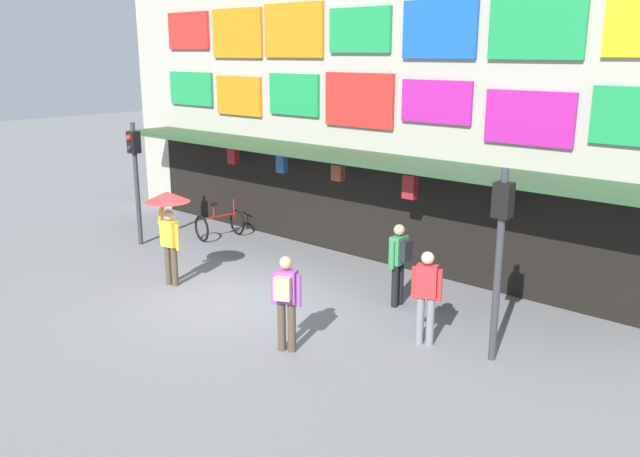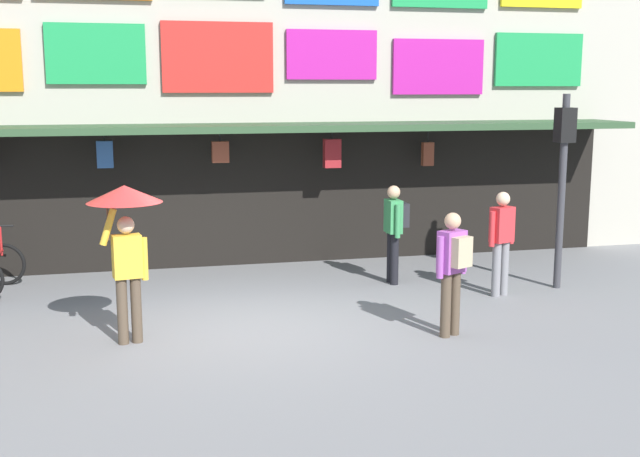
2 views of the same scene
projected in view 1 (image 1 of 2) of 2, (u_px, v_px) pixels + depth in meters
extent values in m
plane|color=slate|center=(236.00, 299.00, 13.67)|extent=(80.00, 80.00, 0.00)
cube|color=#B2AD9E|center=(376.00, 92.00, 15.95)|extent=(18.00, 1.20, 8.00)
cube|color=#2D4C2D|center=(340.00, 156.00, 15.38)|extent=(15.30, 1.40, 0.12)
cube|color=red|center=(188.00, 31.00, 19.17)|extent=(1.80, 0.08, 1.03)
cube|color=orange|center=(237.00, 33.00, 17.84)|extent=(1.93, 0.08, 1.28)
cube|color=orange|center=(293.00, 30.00, 16.47)|extent=(1.98, 0.08, 1.31)
cube|color=green|center=(360.00, 30.00, 15.12)|extent=(1.75, 0.08, 1.00)
cube|color=blue|center=(439.00, 29.00, 13.77)|extent=(1.77, 0.08, 1.20)
cube|color=green|center=(536.00, 29.00, 12.42)|extent=(1.91, 0.08, 1.13)
cube|color=green|center=(191.00, 89.00, 19.59)|extent=(1.93, 0.08, 0.95)
cube|color=orange|center=(239.00, 96.00, 18.26)|extent=(1.78, 0.08, 1.05)
cube|color=green|center=(294.00, 95.00, 16.87)|extent=(1.69, 0.08, 1.04)
cube|color=red|center=(359.00, 100.00, 15.53)|extent=(2.00, 0.08, 1.25)
cube|color=#B71E93|center=(436.00, 102.00, 14.15)|extent=(1.72, 0.08, 0.90)
cube|color=#B71E93|center=(529.00, 118.00, 12.85)|extent=(1.82, 0.08, 1.04)
cylinder|color=black|center=(233.00, 145.00, 18.11)|extent=(0.02, 0.02, 0.13)
cube|color=maroon|center=(233.00, 155.00, 18.19)|extent=(0.31, 0.18, 0.47)
cylinder|color=black|center=(282.00, 152.00, 16.78)|extent=(0.02, 0.02, 0.14)
cube|color=#2D5693|center=(282.00, 164.00, 16.86)|extent=(0.27, 0.16, 0.46)
cylinder|color=black|center=(338.00, 161.00, 15.46)|extent=(0.02, 0.02, 0.17)
cube|color=brown|center=(338.00, 173.00, 15.53)|extent=(0.29, 0.18, 0.37)
cylinder|color=black|center=(411.00, 171.00, 14.16)|extent=(0.02, 0.02, 0.16)
cube|color=maroon|center=(410.00, 187.00, 14.25)|extent=(0.30, 0.18, 0.52)
cylinder|color=black|center=(501.00, 184.00, 13.13)|extent=(0.02, 0.02, 0.27)
cube|color=brown|center=(500.00, 201.00, 13.22)|extent=(0.21, 0.13, 0.44)
cube|color=black|center=(358.00, 207.00, 16.21)|extent=(15.30, 0.04, 2.50)
cylinder|color=#38383D|center=(137.00, 185.00, 17.16)|extent=(0.12, 0.12, 3.20)
cube|color=black|center=(134.00, 142.00, 16.88)|extent=(0.29, 0.26, 0.56)
sphere|color=red|center=(129.00, 138.00, 16.75)|extent=(0.15, 0.15, 0.15)
sphere|color=black|center=(130.00, 148.00, 16.81)|extent=(0.15, 0.15, 0.15)
cylinder|color=#38383D|center=(498.00, 267.00, 10.60)|extent=(0.12, 0.12, 3.20)
cube|color=black|center=(503.00, 200.00, 10.31)|extent=(0.29, 0.25, 0.56)
sphere|color=black|center=(507.00, 191.00, 10.38)|extent=(0.15, 0.15, 0.15)
sphere|color=#19DB3D|center=(506.00, 207.00, 10.44)|extent=(0.15, 0.15, 0.15)
torus|color=black|center=(237.00, 222.00, 18.39)|extent=(0.72, 0.18, 0.72)
torus|color=black|center=(202.00, 228.00, 17.73)|extent=(0.72, 0.18, 0.72)
cylinder|color=#B21E1E|center=(219.00, 216.00, 18.00)|extent=(0.22, 0.98, 0.05)
cylinder|color=#B21E1E|center=(214.00, 211.00, 17.85)|extent=(0.04, 0.04, 0.35)
cube|color=black|center=(213.00, 204.00, 17.81)|extent=(0.13, 0.21, 0.06)
cylinder|color=#B21E1E|center=(234.00, 208.00, 18.23)|extent=(0.04, 0.04, 0.50)
cylinder|color=black|center=(234.00, 199.00, 18.17)|extent=(0.44, 0.11, 0.04)
cylinder|color=gray|center=(420.00, 320.00, 11.50)|extent=(0.14, 0.14, 0.88)
cylinder|color=gray|center=(430.00, 321.00, 11.44)|extent=(0.14, 0.14, 0.88)
cube|color=red|center=(427.00, 281.00, 11.28)|extent=(0.42, 0.34, 0.56)
sphere|color=beige|center=(428.00, 258.00, 11.17)|extent=(0.22, 0.22, 0.22)
cylinder|color=red|center=(414.00, 282.00, 11.37)|extent=(0.09, 0.09, 0.56)
cylinder|color=red|center=(440.00, 285.00, 11.22)|extent=(0.09, 0.09, 0.56)
cylinder|color=brown|center=(174.00, 266.00, 14.35)|extent=(0.14, 0.14, 0.88)
cylinder|color=brown|center=(168.00, 265.00, 14.45)|extent=(0.14, 0.14, 0.88)
cube|color=gold|center=(169.00, 234.00, 14.21)|extent=(0.39, 0.28, 0.56)
sphere|color=beige|center=(168.00, 215.00, 14.11)|extent=(0.22, 0.22, 0.22)
cylinder|color=gold|center=(177.00, 237.00, 14.11)|extent=(0.09, 0.09, 0.56)
cylinder|color=gold|center=(161.00, 214.00, 14.22)|extent=(0.23, 0.09, 0.48)
cylinder|color=#4C3823|center=(161.00, 209.00, 14.20)|extent=(0.02, 0.02, 0.55)
cone|color=red|center=(167.00, 197.00, 14.00)|extent=(0.96, 0.96, 0.22)
cylinder|color=brown|center=(282.00, 326.00, 11.24)|extent=(0.14, 0.14, 0.88)
cylinder|color=brown|center=(292.00, 327.00, 11.19)|extent=(0.14, 0.14, 0.88)
cube|color=#9E4CA8|center=(286.00, 286.00, 11.03)|extent=(0.42, 0.35, 0.56)
sphere|color=tan|center=(286.00, 263.00, 10.92)|extent=(0.22, 0.22, 0.22)
cylinder|color=#9E4CA8|center=(274.00, 288.00, 11.10)|extent=(0.09, 0.09, 0.56)
cylinder|color=#9E4CA8|center=(299.00, 290.00, 10.98)|extent=(0.09, 0.09, 0.56)
cube|color=tan|center=(283.00, 288.00, 10.87)|extent=(0.32, 0.26, 0.40)
cylinder|color=black|center=(395.00, 286.00, 13.16)|extent=(0.14, 0.14, 0.88)
cylinder|color=black|center=(400.00, 283.00, 13.29)|extent=(0.14, 0.14, 0.88)
cube|color=#388E51|center=(399.00, 250.00, 13.04)|extent=(0.23, 0.36, 0.56)
sphere|color=tan|center=(399.00, 230.00, 12.93)|extent=(0.22, 0.22, 0.22)
cylinder|color=#388E51|center=(392.00, 255.00, 12.89)|extent=(0.09, 0.09, 0.56)
cylinder|color=#388E51|center=(405.00, 250.00, 13.21)|extent=(0.09, 0.09, 0.56)
cube|color=#232328|center=(406.00, 251.00, 12.93)|extent=(0.17, 0.28, 0.40)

